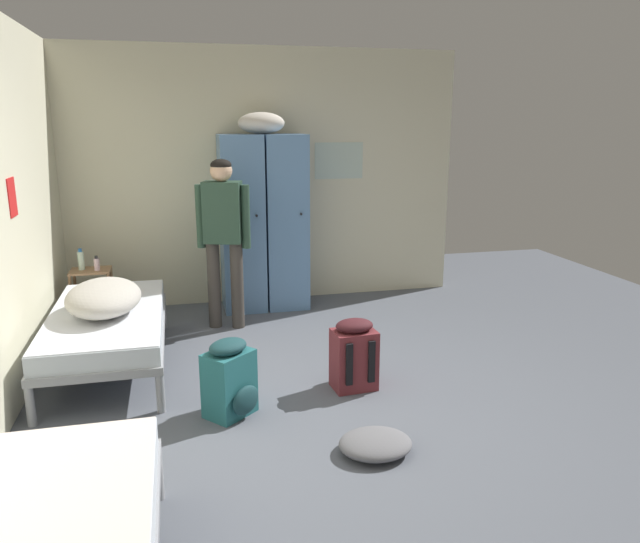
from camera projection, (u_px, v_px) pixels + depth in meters
ground_plane at (330, 413)px, 4.24m from camera, size 9.18×9.18×0.00m
room_backdrop at (143, 200)px, 4.81m from camera, size 4.35×5.80×2.75m
locker_bank at (264, 219)px, 6.43m from camera, size 0.90×0.55×2.07m
shelf_unit at (92, 292)px, 5.97m from camera, size 0.38×0.30×0.57m
bed_left_rear at (107, 323)px, 4.93m from camera, size 0.90×1.90×0.49m
bedding_heap at (104, 297)px, 4.82m from camera, size 0.58×0.86×0.26m
person_traveler at (223, 228)px, 5.76m from camera, size 0.50×0.30×1.64m
water_bottle at (81, 260)px, 5.89m from camera, size 0.06×0.06×0.21m
lotion_bottle at (97, 264)px, 5.87m from camera, size 0.05×0.05×0.14m
backpack_maroon at (353, 355)px, 4.58m from camera, size 0.34×0.35×0.55m
backpack_teal at (230, 380)px, 4.15m from camera, size 0.41×0.42×0.55m
clothes_pile_grey at (375, 444)px, 3.72m from camera, size 0.46×0.39×0.12m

